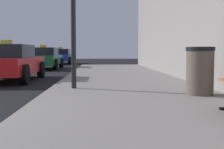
# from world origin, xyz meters

# --- Properties ---
(sidewalk) EXTENTS (4.00, 32.00, 0.15)m
(sidewalk) POSITION_xyz_m (4.00, 0.00, 0.07)
(sidewalk) COLOR gray
(sidewalk) RESTS_ON ground_plane
(trash_bin) EXTENTS (0.58, 0.58, 0.97)m
(trash_bin) POSITION_xyz_m (5.26, 1.47, 0.64)
(trash_bin) COLOR brown
(trash_bin) RESTS_ON sidewalk
(car_red) EXTENTS (1.95, 4.08, 1.43)m
(car_red) POSITION_xyz_m (0.01, 6.11, 0.65)
(car_red) COLOR red
(car_red) RESTS_ON ground_plane
(car_green) EXTENTS (1.93, 4.02, 1.43)m
(car_green) POSITION_xyz_m (-0.11, 13.35, 0.65)
(car_green) COLOR #196638
(car_green) RESTS_ON ground_plane
(car_blue) EXTENTS (2.00, 4.00, 1.43)m
(car_blue) POSITION_xyz_m (-0.15, 21.02, 0.65)
(car_blue) COLOR #233899
(car_blue) RESTS_ON ground_plane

